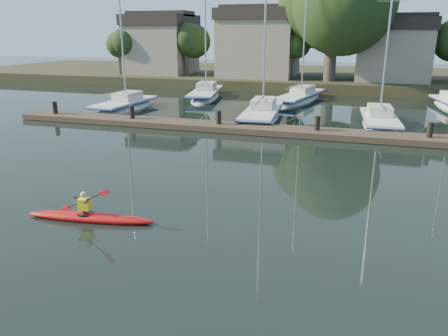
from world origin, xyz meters
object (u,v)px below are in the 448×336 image
(sailboat_2, at_px, (262,121))
(sailboat_3, at_px, (379,128))
(sailboat_0, at_px, (125,112))
(sailboat_6, at_px, (300,103))
(kayak, at_px, (89,215))
(sailboat_5, at_px, (206,100))
(dock, at_px, (266,130))

(sailboat_2, bearing_deg, sailboat_3, -5.64)
(sailboat_0, distance_m, sailboat_2, 11.15)
(sailboat_0, xyz_separation_m, sailboat_6, (12.55, 8.53, 0.02))
(sailboat_2, xyz_separation_m, sailboat_3, (7.81, -0.16, 0.01))
(sailboat_0, bearing_deg, sailboat_2, 0.48)
(kayak, xyz_separation_m, sailboat_5, (-5.64, 27.03, -0.37))
(sailboat_0, height_order, sailboat_6, sailboat_6)
(sailboat_5, relative_size, sailboat_6, 1.01)
(sailboat_3, bearing_deg, sailboat_2, 174.78)
(kayak, distance_m, sailboat_3, 20.77)
(sailboat_0, bearing_deg, kayak, -60.54)
(dock, relative_size, sailboat_0, 2.65)
(kayak, distance_m, sailboat_0, 21.43)
(sailboat_6, bearing_deg, sailboat_5, -163.93)
(sailboat_2, height_order, sailboat_3, sailboat_2)
(kayak, xyz_separation_m, sailboat_3, (9.37, 18.54, -0.36))
(dock, relative_size, sailboat_5, 2.07)
(sailboat_2, height_order, sailboat_5, sailboat_5)
(dock, height_order, sailboat_0, sailboat_0)
(sailboat_3, xyz_separation_m, sailboat_5, (-15.01, 8.49, -0.01))
(kayak, relative_size, sailboat_0, 0.34)
(kayak, bearing_deg, sailboat_0, 108.67)
(kayak, bearing_deg, sailboat_3, 55.30)
(sailboat_3, bearing_deg, dock, -150.70)
(dock, distance_m, sailboat_6, 13.49)
(kayak, height_order, dock, kayak)
(sailboat_2, relative_size, sailboat_3, 1.23)
(dock, xyz_separation_m, sailboat_2, (-1.24, 4.48, -0.41))
(kayak, relative_size, sailboat_2, 0.27)
(dock, relative_size, sailboat_2, 2.09)
(kayak, bearing_deg, sailboat_2, 77.33)
(sailboat_0, relative_size, sailboat_6, 0.79)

